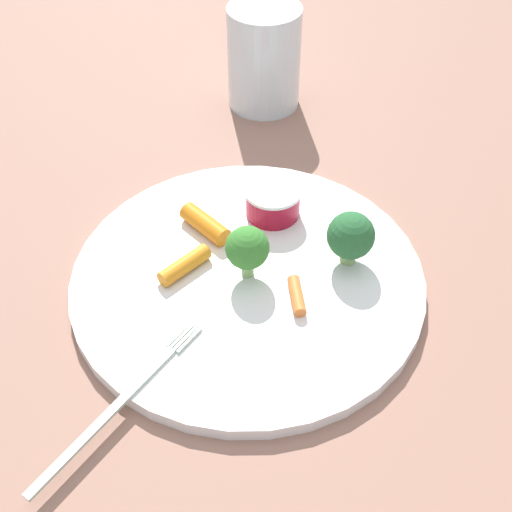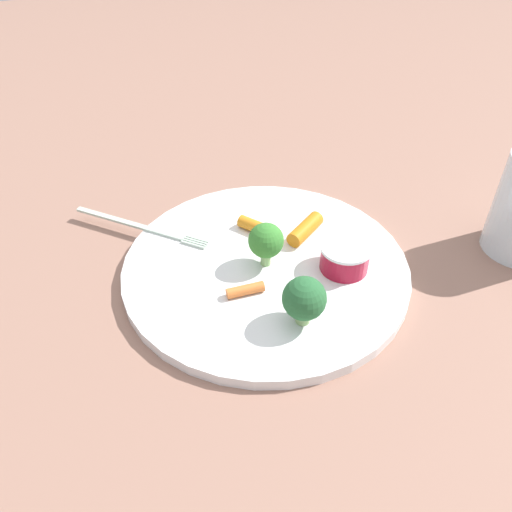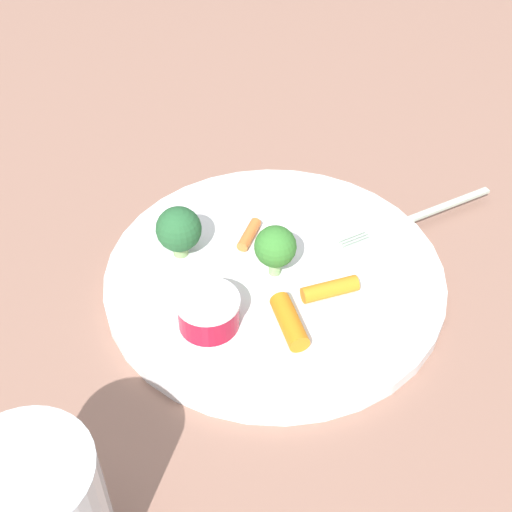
{
  "view_description": "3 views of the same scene",
  "coord_description": "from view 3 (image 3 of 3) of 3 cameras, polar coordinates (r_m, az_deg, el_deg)",
  "views": [
    {
      "loc": [
        -0.04,
        -0.38,
        0.41
      ],
      "look_at": [
        0.01,
        0.0,
        0.03
      ],
      "focal_mm": 46.81,
      "sensor_mm": 36.0,
      "label": 1
    },
    {
      "loc": [
        0.38,
        -0.13,
        0.36
      ],
      "look_at": [
        -0.01,
        -0.01,
        0.02
      ],
      "focal_mm": 36.4,
      "sensor_mm": 36.0,
      "label": 2
    },
    {
      "loc": [
        -0.14,
        0.42,
        0.45
      ],
      "look_at": [
        0.02,
        -0.0,
        0.02
      ],
      "focal_mm": 50.63,
      "sensor_mm": 36.0,
      "label": 3
    }
  ],
  "objects": [
    {
      "name": "carrot_stick_2",
      "position": [
        0.65,
        -0.55,
        1.71
      ],
      "size": [
        0.01,
        0.04,
        0.01
      ],
      "primitive_type": "cylinder",
      "rotation": [
        1.57,
        0.0,
        0.0
      ],
      "color": "orange",
      "rests_on": "plate"
    },
    {
      "name": "ground_plane",
      "position": [
        0.63,
        1.47,
        -2.07
      ],
      "size": [
        2.4,
        2.4,
        0.0
      ],
      "primitive_type": "plane",
      "color": "#8E6655"
    },
    {
      "name": "carrot_stick_1",
      "position": [
        0.57,
        2.65,
        -5.2
      ],
      "size": [
        0.04,
        0.05,
        0.02
      ],
      "primitive_type": "cylinder",
      "rotation": [
        1.57,
        0.0,
        3.79
      ],
      "color": "orange",
      "rests_on": "plate"
    },
    {
      "name": "plate",
      "position": [
        0.63,
        1.48,
        -1.69
      ],
      "size": [
        0.29,
        0.29,
        0.01
      ],
      "primitive_type": "cylinder",
      "color": "white",
      "rests_on": "ground_plane"
    },
    {
      "name": "broccoli_floret_1",
      "position": [
        0.6,
        1.57,
        0.59
      ],
      "size": [
        0.04,
        0.04,
        0.05
      ],
      "color": "#8CBD73",
      "rests_on": "plate"
    },
    {
      "name": "sauce_cup",
      "position": [
        0.57,
        -3.78,
        -4.42
      ],
      "size": [
        0.05,
        0.05,
        0.03
      ],
      "color": "maroon",
      "rests_on": "plate"
    },
    {
      "name": "fork",
      "position": [
        0.69,
        12.42,
        2.98
      ],
      "size": [
        0.12,
        0.13,
        0.0
      ],
      "color": "#B1C3B2",
      "rests_on": "plate"
    },
    {
      "name": "broccoli_floret_0",
      "position": [
        0.62,
        -6.13,
        2.08
      ],
      "size": [
        0.04,
        0.04,
        0.05
      ],
      "color": "#86AB68",
      "rests_on": "plate"
    },
    {
      "name": "carrot_stick_0",
      "position": [
        0.6,
        5.86,
        -2.62
      ],
      "size": [
        0.05,
        0.04,
        0.01
      ],
      "primitive_type": "cylinder",
      "rotation": [
        1.57,
        0.0,
        5.39
      ],
      "color": "orange",
      "rests_on": "plate"
    }
  ]
}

